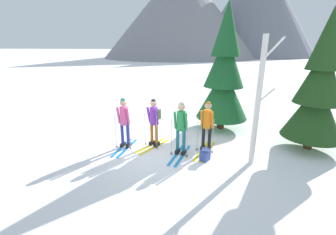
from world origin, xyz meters
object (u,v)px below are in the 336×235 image
(skier_in_pink, at_px, (124,121))
(birch_tree_tall, at_px, (258,102))
(skier_in_purple, at_px, (154,120))
(backpack_on_snow_front, at_px, (205,155))
(pine_tree_near, at_px, (319,89))
(skier_in_orange, at_px, (207,124))
(pine_tree_mid, at_px, (224,74))
(skier_in_green, at_px, (181,125))

(skier_in_pink, height_order, birch_tree_tall, birch_tree_tall)
(skier_in_purple, relative_size, backpack_on_snow_front, 4.46)
(pine_tree_near, bearing_deg, backpack_on_snow_front, -156.61)
(skier_in_pink, distance_m, skier_in_orange, 2.87)
(skier_in_purple, distance_m, skier_in_orange, 1.86)
(skier_in_pink, height_order, pine_tree_mid, pine_tree_mid)
(skier_in_orange, bearing_deg, skier_in_green, -153.10)
(skier_in_orange, bearing_deg, backpack_on_snow_front, -91.02)
(skier_in_purple, bearing_deg, pine_tree_mid, 43.82)
(skier_in_green, bearing_deg, birch_tree_tall, -6.66)
(pine_tree_mid, bearing_deg, birch_tree_tall, -75.18)
(pine_tree_mid, bearing_deg, backpack_on_snow_front, -100.78)
(skier_in_orange, relative_size, pine_tree_mid, 0.34)
(skier_in_orange, distance_m, pine_tree_mid, 2.88)
(pine_tree_mid, xyz_separation_m, backpack_on_snow_front, (-0.61, -3.18, -2.20))
(skier_in_pink, height_order, skier_in_orange, skier_in_pink)
(skier_in_pink, distance_m, skier_in_green, 2.04)
(birch_tree_tall, relative_size, backpack_on_snow_front, 9.69)
(skier_in_pink, bearing_deg, backpack_on_snow_front, -10.27)
(skier_in_pink, xyz_separation_m, backpack_on_snow_front, (2.85, -0.52, -0.82))
(skier_in_purple, bearing_deg, skier_in_orange, -2.35)
(skier_in_orange, bearing_deg, skier_in_pink, -175.34)
(skier_in_green, distance_m, backpack_on_snow_front, 1.22)
(skier_in_pink, relative_size, birch_tree_tall, 0.47)
(skier_in_purple, bearing_deg, skier_in_green, -25.93)
(pine_tree_mid, height_order, birch_tree_tall, pine_tree_mid)
(skier_in_orange, relative_size, pine_tree_near, 0.38)
(skier_in_green, relative_size, pine_tree_near, 0.39)
(skier_in_green, xyz_separation_m, backpack_on_snow_front, (0.82, -0.33, -0.84))
(skier_in_green, xyz_separation_m, birch_tree_tall, (2.25, -0.26, 0.93))
(skier_in_purple, distance_m, backpack_on_snow_front, 2.18)
(skier_in_green, bearing_deg, skier_in_purple, 154.07)
(skier_in_orange, height_order, backpack_on_snow_front, skier_in_orange)
(skier_in_purple, bearing_deg, pine_tree_near, 7.62)
(skier_in_purple, bearing_deg, birch_tree_tall, -13.10)
(skier_in_green, relative_size, birch_tree_tall, 0.47)
(skier_in_orange, height_order, birch_tree_tall, birch_tree_tall)
(pine_tree_near, bearing_deg, skier_in_pink, -170.85)
(skier_in_purple, relative_size, pine_tree_near, 0.38)
(skier_in_purple, xyz_separation_m, backpack_on_snow_front, (1.85, -0.83, -0.81))
(skier_in_pink, height_order, backpack_on_snow_front, skier_in_pink)
(skier_in_pink, relative_size, skier_in_purple, 1.03)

